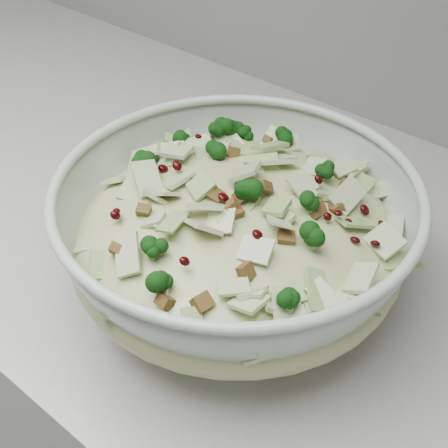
% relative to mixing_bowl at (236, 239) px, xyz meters
% --- Properties ---
extents(mixing_bowl, '(0.38, 0.38, 0.13)m').
position_rel_mixing_bowl_xyz_m(mixing_bowl, '(0.00, 0.00, 0.00)').
color(mixing_bowl, '#AABBAC').
rests_on(mixing_bowl, counter).
extents(salad, '(0.32, 0.32, 0.13)m').
position_rel_mixing_bowl_xyz_m(salad, '(0.00, -0.00, 0.02)').
color(salad, '#BDC888').
rests_on(salad, mixing_bowl).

